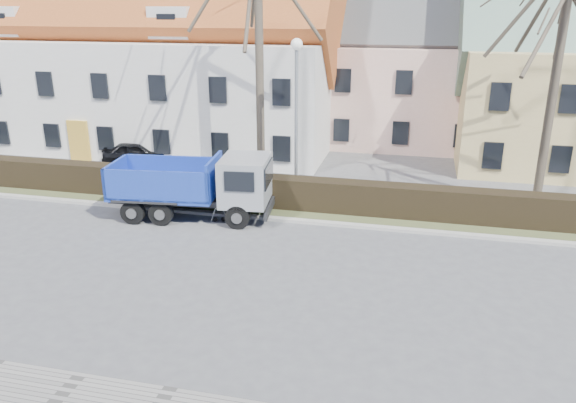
% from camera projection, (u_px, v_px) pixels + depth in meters
% --- Properties ---
extents(ground, '(120.00, 120.00, 0.00)m').
position_uv_depth(ground, '(250.00, 272.00, 18.05)').
color(ground, '#4E4E51').
extents(curb_far, '(80.00, 0.30, 0.12)m').
position_uv_depth(curb_far, '(283.00, 219.00, 22.25)').
color(curb_far, '#A4A199').
rests_on(curb_far, ground).
extents(grass_strip, '(80.00, 3.00, 0.10)m').
position_uv_depth(grass_strip, '(292.00, 206.00, 23.72)').
color(grass_strip, '#454D2B').
rests_on(grass_strip, ground).
extents(hedge, '(60.00, 0.90, 1.30)m').
position_uv_depth(hedge, '(291.00, 194.00, 23.33)').
color(hedge, black).
rests_on(hedge, ground).
extents(building_white, '(26.80, 10.80, 9.50)m').
position_uv_depth(building_white, '(119.00, 63.00, 33.95)').
color(building_white, silver).
rests_on(building_white, ground).
extents(building_pink, '(10.80, 8.80, 8.00)m').
position_uv_depth(building_pink, '(406.00, 75.00, 34.20)').
color(building_pink, beige).
rests_on(building_pink, ground).
extents(tree_1, '(9.20, 9.20, 12.65)m').
position_uv_depth(tree_1, '(259.00, 48.00, 24.16)').
color(tree_1, '#453C30').
rests_on(tree_1, ground).
extents(tree_2, '(8.00, 8.00, 11.00)m').
position_uv_depth(tree_2, '(556.00, 75.00, 21.85)').
color(tree_2, '#453C30').
rests_on(tree_2, ground).
extents(dump_truck, '(6.84, 3.16, 2.64)m').
position_uv_depth(dump_truck, '(186.00, 186.00, 22.27)').
color(dump_truck, '#163097').
rests_on(dump_truck, ground).
extents(streetlight, '(0.54, 0.54, 6.95)m').
position_uv_depth(streetlight, '(296.00, 123.00, 23.31)').
color(streetlight, '#9A9EA3').
rests_on(streetlight, ground).
extents(cart_frame, '(0.86, 0.69, 0.69)m').
position_uv_depth(cart_frame, '(214.00, 214.00, 22.07)').
color(cart_frame, silver).
rests_on(cart_frame, ground).
extents(parked_car_a, '(3.79, 2.53, 1.20)m').
position_uv_depth(parked_car_a, '(136.00, 153.00, 30.05)').
color(parked_car_a, black).
rests_on(parked_car_a, ground).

